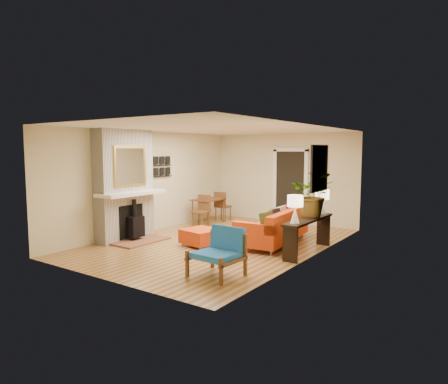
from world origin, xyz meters
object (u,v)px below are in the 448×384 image
Objects in this scene: houseplant at (313,194)px; blue_chair at (220,249)px; dining_table at (210,204)px; sofa at (276,227)px; console_table at (308,225)px; lamp_near at (295,206)px; ottoman at (201,236)px; lamp_far at (322,198)px.

blue_chair is at bearing -104.98° from houseplant.
dining_table is at bearing 128.87° from blue_chair.
dining_table reaches higher than blue_chair.
sofa is at bearing 172.35° from houseplant.
lamp_near is (0.00, -0.66, 0.49)m from console_table.
dining_table is at bearing 122.31° from ottoman.
lamp_near is at bearing -30.80° from dining_table.
lamp_far is (0.92, 0.36, 0.68)m from sofa.
houseplant reaches higher than blue_chair.
lamp_far reaches higher than dining_table.
lamp_far is (0.00, 0.73, 0.49)m from console_table.
sofa is 2.75× the size of ottoman.
lamp_far is (3.65, -0.78, 0.48)m from dining_table.
blue_chair is 4.76m from dining_table.
blue_chair is at bearing -113.40° from lamp_near.
houseplant is (-0.01, 0.24, 0.62)m from console_table.
houseplant reaches higher than lamp_near.
sofa is 4.22× the size of lamp_near.
console_table is 1.95× the size of houseplant.
sofa is 2.79× the size of blue_chair.
console_table is 0.88m from lamp_far.
blue_chair is at bearing -102.76° from lamp_far.
dining_table is (-2.73, 1.15, 0.20)m from sofa.
lamp_far reaches higher than sofa.
lamp_near is at bearing -48.21° from sofa.
dining_table reaches higher than console_table.
blue_chair reaches higher than console_table.
dining_table reaches higher than ottoman.
lamp_near is at bearing -90.00° from console_table.
houseplant reaches higher than ottoman.
dining_table is 3.08× the size of lamp_near.
console_table is at bearing -87.66° from houseplant.
houseplant is at bearing -91.18° from lamp_far.
dining_table is at bearing 167.89° from lamp_far.
dining_table is 3.95m from console_table.
lamp_far is at bearing 21.51° from sofa.
dining_table reaches higher than sofa.
dining_table is 3.08× the size of lamp_far.
blue_chair is at bearing -106.80° from console_table.
dining_table is 0.90× the size of console_table.
sofa is at bearing 158.28° from console_table.
lamp_near and lamp_far have the same top height.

